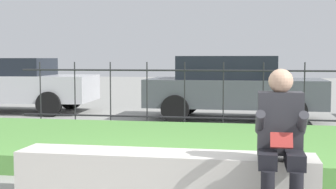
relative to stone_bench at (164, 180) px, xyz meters
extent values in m
cube|color=beige|center=(0.00, 0.00, 0.03)|extent=(2.82, 0.47, 0.49)
cube|color=black|center=(0.94, -0.37, 0.33)|extent=(0.15, 0.42, 0.13)
cube|color=black|center=(1.16, -0.37, 0.33)|extent=(0.15, 0.42, 0.13)
cube|color=#333338|center=(1.05, -0.16, 0.60)|extent=(0.38, 0.24, 0.54)
sphere|color=tan|center=(1.05, -0.18, 0.96)|extent=(0.21, 0.21, 0.21)
cylinder|color=#333338|center=(0.88, -0.32, 0.62)|extent=(0.08, 0.29, 0.24)
cylinder|color=#333338|center=(1.23, -0.32, 0.62)|extent=(0.08, 0.29, 0.24)
cube|color=#B2332D|center=(1.05, -0.42, 0.49)|extent=(0.18, 0.09, 0.13)
cube|color=#569342|center=(-0.07, 2.32, -0.10)|extent=(9.26, 3.23, 0.24)
cylinder|color=#232326|center=(-0.07, 4.40, 0.04)|extent=(7.26, 0.03, 0.03)
cylinder|color=#232326|center=(-0.07, 4.40, 0.93)|extent=(7.26, 0.03, 0.03)
cylinder|color=#232326|center=(-3.33, 4.40, 0.44)|extent=(0.02, 0.02, 1.31)
cylinder|color=#232326|center=(-2.61, 4.40, 0.44)|extent=(0.02, 0.02, 1.31)
cylinder|color=#232326|center=(-1.88, 4.40, 0.44)|extent=(0.02, 0.02, 1.31)
cylinder|color=#232326|center=(-1.16, 4.40, 0.44)|extent=(0.02, 0.02, 1.31)
cylinder|color=#232326|center=(-0.43, 4.40, 0.44)|extent=(0.02, 0.02, 1.31)
cylinder|color=#232326|center=(0.30, 4.40, 0.44)|extent=(0.02, 0.02, 1.31)
cylinder|color=#232326|center=(1.02, 4.40, 0.44)|extent=(0.02, 0.02, 1.31)
cylinder|color=#232326|center=(1.75, 4.40, 0.44)|extent=(0.02, 0.02, 1.31)
cube|color=#4C5156|center=(0.44, 6.33, 0.39)|extent=(3.93, 1.77, 0.62)
cube|color=black|center=(0.28, 6.33, 0.96)|extent=(2.17, 1.54, 0.51)
cylinder|color=black|center=(1.64, 5.47, 0.08)|extent=(0.61, 0.21, 0.60)
cylinder|color=black|center=(1.66, 7.16, 0.08)|extent=(0.61, 0.21, 0.60)
cylinder|color=black|center=(-0.79, 5.50, 0.08)|extent=(0.61, 0.21, 0.60)
cylinder|color=black|center=(-0.77, 7.19, 0.08)|extent=(0.61, 0.21, 0.60)
cube|color=#B7B7BC|center=(-5.28, 6.77, 0.41)|extent=(4.37, 2.02, 0.65)
cube|color=black|center=(-5.45, 6.76, 0.95)|extent=(2.44, 1.68, 0.44)
cylinder|color=black|center=(-3.90, 6.03, 0.08)|extent=(0.61, 0.24, 0.60)
cylinder|color=black|center=(-4.02, 7.71, 0.08)|extent=(0.61, 0.24, 0.60)
camera|label=1|loc=(0.81, -4.29, 1.16)|focal=50.00mm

